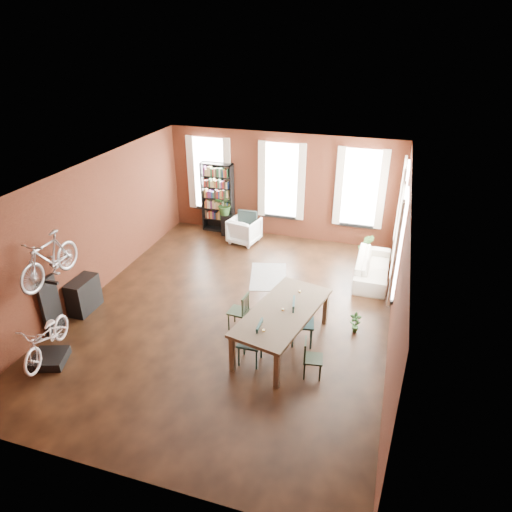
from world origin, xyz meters
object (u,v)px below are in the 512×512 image
at_px(dining_table, 282,328).
at_px(dining_chair_a, 250,342).
at_px(dining_chair_d, 303,322).
at_px(bicycle_floor, 42,321).
at_px(bike_trainer, 50,359).
at_px(dining_chair_b, 238,311).
at_px(cream_sofa, 373,264).
at_px(dining_chair_c, 313,358).
at_px(bookshelf, 218,198).
at_px(console_table, 84,295).
at_px(white_armchair, 244,229).
at_px(plant_stand, 227,224).

xyz_separation_m(dining_table, dining_chair_a, (-0.47, -0.70, 0.05)).
relative_size(dining_table, dining_chair_d, 2.49).
bearing_deg(bicycle_floor, bike_trainer, -159.47).
xyz_separation_m(dining_chair_b, cream_sofa, (2.61, 3.11, -0.02)).
relative_size(dining_chair_c, bike_trainer, 1.27).
height_order(bike_trainer, bicycle_floor, bicycle_floor).
xyz_separation_m(dining_chair_b, bookshelf, (-2.34, 4.81, 0.67)).
relative_size(bookshelf, console_table, 2.75).
distance_m(bookshelf, bicycle_floor, 7.03).
height_order(dining_chair_b, cream_sofa, dining_chair_b).
bearing_deg(white_armchair, console_table, 74.24).
bearing_deg(dining_chair_d, dining_chair_b, 75.27).
bearing_deg(plant_stand, cream_sofa, -17.98).
distance_m(dining_chair_d, bike_trainer, 5.06).
bearing_deg(white_armchair, cream_sofa, 175.53).
bearing_deg(dining_table, cream_sofa, 78.07).
relative_size(dining_table, bike_trainer, 4.05).
bearing_deg(bike_trainer, bookshelf, 83.34).
bearing_deg(plant_stand, bike_trainer, -99.98).
bearing_deg(bicycle_floor, dining_chair_a, 6.27).
relative_size(bike_trainer, bicycle_floor, 0.39).
bearing_deg(dining_chair_b, bike_trainer, -50.36).
distance_m(dining_chair_b, dining_chair_c, 2.10).
distance_m(bike_trainer, bicycle_floor, 0.88).
bearing_deg(white_armchair, plant_stand, -18.04).
relative_size(dining_chair_c, cream_sofa, 0.38).
xyz_separation_m(white_armchair, console_table, (-2.35, -4.60, -0.02)).
bearing_deg(dining_table, dining_chair_b, 176.38).
xyz_separation_m(cream_sofa, plant_stand, (-4.57, 1.48, -0.07)).
bearing_deg(bookshelf, dining_chair_b, -64.05).
height_order(dining_chair_d, white_armchair, dining_chair_d).
bearing_deg(dining_table, white_armchair, 129.86).
distance_m(dining_table, bicycle_floor, 4.61).
bearing_deg(bookshelf, bike_trainer, -96.66).
relative_size(bike_trainer, plant_stand, 0.93).
relative_size(bookshelf, white_armchair, 2.60).
relative_size(dining_table, white_armchair, 2.95).
height_order(dining_chair_c, white_armchair, white_armchair).
distance_m(console_table, bicycle_floor, 1.94).
bearing_deg(console_table, dining_chair_c, -6.56).
distance_m(dining_chair_b, cream_sofa, 4.06).
bearing_deg(dining_chair_a, cream_sofa, 152.50).
bearing_deg(white_armchair, dining_chair_c, 132.01).
bearing_deg(cream_sofa, bookshelf, 71.05).
height_order(bookshelf, cream_sofa, bookshelf).
relative_size(dining_chair_c, plant_stand, 1.18).
distance_m(cream_sofa, console_table, 7.15).
height_order(console_table, bicycle_floor, bicycle_floor).
height_order(dining_table, bike_trainer, dining_table).
bearing_deg(dining_table, dining_chair_c, -30.19).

